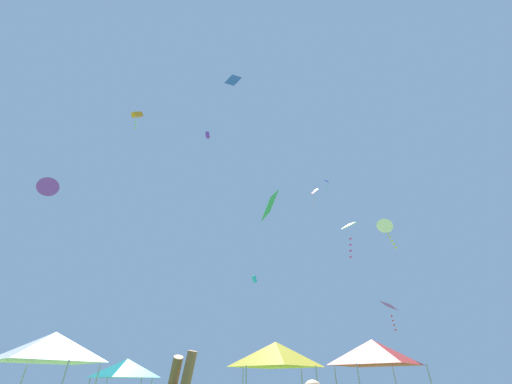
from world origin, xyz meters
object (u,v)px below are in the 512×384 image
object	(u,v)px
kite_orange_box	(137,115)
kite_purple_delta	(48,187)
canopy_tent_yellow	(276,354)
kite_red_diamond	(314,192)
canopy_tent_white	(52,347)
kite_purple_diamond	(390,306)
kite_cyan_box	(254,279)
kite_purple_box	(208,135)
kite_blue_diamond	(233,80)
canopy_tent_red	(374,352)
kite_blue_delta	(327,181)
kite_white_delta	(385,226)
kite_green_diamond	(268,205)
kite_white_diamond	(349,227)
canopy_tent_teal	(126,368)

from	to	relation	value
kite_orange_box	kite_purple_delta	world-z (taller)	kite_orange_box
canopy_tent_yellow	kite_red_diamond	bearing A→B (deg)	60.91
kite_orange_box	canopy_tent_white	bearing A→B (deg)	-66.65
kite_purple_diamond	kite_purple_delta	size ratio (longest dim) A/B	1.38
canopy_tent_yellow	kite_cyan_box	bearing A→B (deg)	89.97
kite_purple_box	kite_cyan_box	distance (m)	14.01
kite_purple_diamond	kite_orange_box	size ratio (longest dim) A/B	0.90
kite_purple_box	kite_blue_diamond	distance (m)	7.83
canopy_tent_white	kite_orange_box	bearing A→B (deg)	113.35
canopy_tent_red	kite_purple_delta	distance (m)	26.27
canopy_tent_yellow	kite_orange_box	world-z (taller)	kite_orange_box
kite_blue_delta	kite_blue_diamond	distance (m)	21.48
kite_orange_box	canopy_tent_red	bearing A→B (deg)	-27.98
canopy_tent_white	kite_white_delta	bearing A→B (deg)	11.44
canopy_tent_white	kite_green_diamond	size ratio (longest dim) A/B	2.45
kite_white_delta	kite_green_diamond	world-z (taller)	kite_white_delta
kite_blue_delta	kite_white_delta	xyz separation A→B (m)	(-3.37, -17.82, -16.21)
canopy_tent_red	kite_cyan_box	size ratio (longest dim) A/B	4.96
canopy_tent_white	kite_purple_delta	xyz separation A→B (m)	(-8.75, 8.28, 12.47)
kite_purple_diamond	kite_white_diamond	xyz separation A→B (m)	(-5.63, -6.99, 4.70)
kite_blue_delta	kite_green_diamond	size ratio (longest dim) A/B	1.61
kite_white_delta	canopy_tent_white	bearing A→B (deg)	-168.56
kite_blue_delta	kite_red_diamond	xyz separation A→B (m)	(-4.64, -7.95, -7.19)
kite_white_delta	canopy_tent_yellow	bearing A→B (deg)	-167.30
kite_green_diamond	canopy_tent_white	bearing A→B (deg)	174.03
canopy_tent_red	kite_purple_delta	world-z (taller)	kite_purple_delta
canopy_tent_white	kite_blue_delta	world-z (taller)	kite_blue_delta
canopy_tent_teal	kite_white_delta	xyz separation A→B (m)	(15.11, -1.54, 7.95)
canopy_tent_white	kite_white_diamond	bearing A→B (deg)	26.11
kite_purple_delta	kite_green_diamond	xyz separation A→B (m)	(17.11, -9.16, -6.29)
kite_cyan_box	kite_green_diamond	world-z (taller)	kite_cyan_box
kite_white_diamond	canopy_tent_red	bearing A→B (deg)	-113.36
kite_red_diamond	kite_cyan_box	world-z (taller)	kite_red_diamond
kite_purple_box	kite_green_diamond	size ratio (longest dim) A/B	0.42
kite_white_delta	kite_purple_delta	distance (m)	26.33
canopy_tent_white	kite_white_delta	xyz separation A→B (m)	(16.62, 3.36, 7.42)
kite_purple_box	kite_white_delta	xyz separation A→B (m)	(12.36, -1.30, -8.41)
canopy_tent_yellow	canopy_tent_teal	bearing A→B (deg)	156.04
kite_purple_diamond	kite_green_diamond	xyz separation A→B (m)	(-13.42, -15.78, 1.29)
canopy_tent_teal	kite_blue_diamond	distance (m)	24.40
kite_orange_box	kite_blue_diamond	bearing A→B (deg)	-29.02
canopy_tent_white	kite_red_diamond	size ratio (longest dim) A/B	1.50
canopy_tent_teal	kite_purple_delta	world-z (taller)	kite_purple_delta
canopy_tent_red	kite_orange_box	xyz separation A→B (m)	(-17.95, 9.54, 24.08)
kite_blue_delta	kite_purple_diamond	xyz separation A→B (m)	(1.80, -6.27, -18.74)
kite_purple_delta	kite_purple_diamond	bearing A→B (deg)	12.23
canopy_tent_teal	kite_purple_box	bearing A→B (deg)	-4.86
kite_purple_box	canopy_tent_white	bearing A→B (deg)	-132.42
kite_blue_diamond	kite_purple_delta	bearing A→B (deg)	167.05
canopy_tent_red	kite_purple_diamond	xyz separation A→B (m)	(8.50, 13.64, 4.90)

